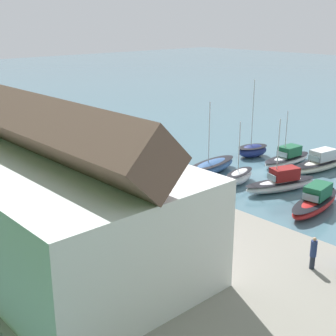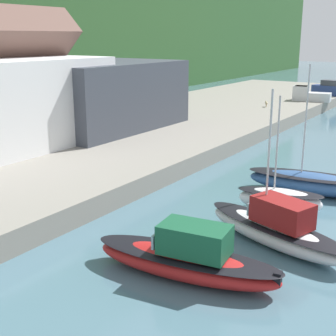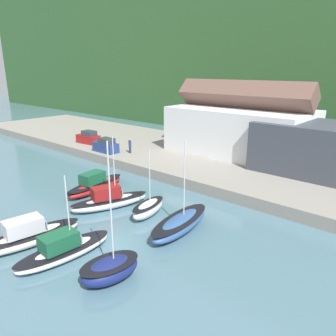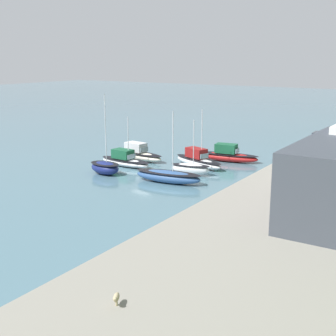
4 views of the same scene
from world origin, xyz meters
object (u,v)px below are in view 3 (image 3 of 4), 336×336
(moored_boat_0, at_px, (95,185))
(moored_boat_4, at_px, (29,235))
(parked_car_1, at_px, (106,146))
(moored_boat_3, at_px, (180,224))
(moored_boat_1, at_px, (109,200))
(moored_boat_6, at_px, (110,269))
(moored_boat_2, at_px, (148,208))
(person_on_quay, at_px, (130,146))
(parked_car_2, at_px, (88,138))
(moored_boat_5, at_px, (64,249))

(moored_boat_0, distance_m, moored_boat_4, 12.06)
(parked_car_1, bearing_deg, moored_boat_3, -114.95)
(moored_boat_1, relative_size, moored_boat_6, 0.87)
(moored_boat_0, bearing_deg, moored_boat_6, -41.13)
(moored_boat_0, relative_size, moored_boat_4, 0.99)
(moored_boat_2, xyz_separation_m, moored_boat_4, (-3.26, -10.04, 0.08))
(moored_boat_0, xyz_separation_m, moored_boat_6, (14.06, -9.25, -0.01))
(moored_boat_3, distance_m, person_on_quay, 23.11)
(parked_car_1, distance_m, parked_car_2, 7.17)
(moored_boat_1, relative_size, parked_car_2, 1.87)
(moored_boat_0, bearing_deg, moored_boat_5, -53.91)
(parked_car_1, relative_size, parked_car_2, 0.97)
(parked_car_1, relative_size, person_on_quay, 1.98)
(moored_boat_5, relative_size, person_on_quay, 3.56)
(moored_boat_2, height_order, moored_boat_3, moored_boat_3)
(moored_boat_6, xyz_separation_m, parked_car_1, (-23.63, 18.44, 1.39))
(moored_boat_0, xyz_separation_m, moored_boat_5, (9.48, -9.86, -0.08))
(parked_car_1, bearing_deg, moored_boat_4, -143.24)
(moored_boat_5, distance_m, moored_boat_6, 4.61)
(moored_boat_2, xyz_separation_m, moored_boat_6, (5.06, -8.68, 0.06))
(moored_boat_2, xyz_separation_m, moored_boat_5, (0.49, -9.30, -0.00))
(moored_boat_0, height_order, moored_boat_2, moored_boat_2)
(person_on_quay, bearing_deg, moored_boat_6, -44.99)
(moored_boat_3, bearing_deg, moored_boat_2, 167.57)
(parked_car_2, bearing_deg, parked_car_1, -110.76)
(moored_boat_3, relative_size, parked_car_1, 1.89)
(moored_boat_6, height_order, parked_car_1, moored_boat_6)
(moored_boat_0, distance_m, moored_boat_3, 13.26)
(moored_boat_2, distance_m, moored_boat_6, 10.05)
(moored_boat_2, distance_m, moored_boat_5, 9.31)
(moored_boat_1, relative_size, moored_boat_2, 1.26)
(moored_boat_6, height_order, parked_car_2, moored_boat_6)
(moored_boat_4, distance_m, parked_car_2, 31.05)
(moored_boat_6, distance_m, parked_car_2, 36.69)
(moored_boat_1, bearing_deg, person_on_quay, 149.65)
(moored_boat_1, height_order, moored_boat_2, moored_boat_1)
(moored_boat_2, height_order, moored_boat_4, moored_boat_2)
(moored_boat_2, height_order, moored_boat_6, moored_boat_6)
(moored_boat_0, distance_m, moored_boat_2, 9.01)
(moored_boat_5, xyz_separation_m, person_on_quay, (-15.86, 21.04, 1.64))
(moored_boat_0, xyz_separation_m, parked_car_2, (-16.51, 11.01, 1.37))
(moored_boat_0, height_order, moored_boat_4, moored_boat_4)
(moored_boat_2, relative_size, moored_boat_6, 0.69)
(moored_boat_1, bearing_deg, moored_boat_5, -40.94)
(moored_boat_1, distance_m, moored_boat_3, 8.42)
(moored_boat_0, relative_size, parked_car_2, 1.89)
(moored_boat_1, distance_m, moored_boat_4, 8.77)
(moored_boat_1, distance_m, moored_boat_6, 11.79)
(moored_boat_1, relative_size, moored_boat_4, 0.97)
(moored_boat_1, xyz_separation_m, parked_car_2, (-21.36, 12.88, 1.36))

